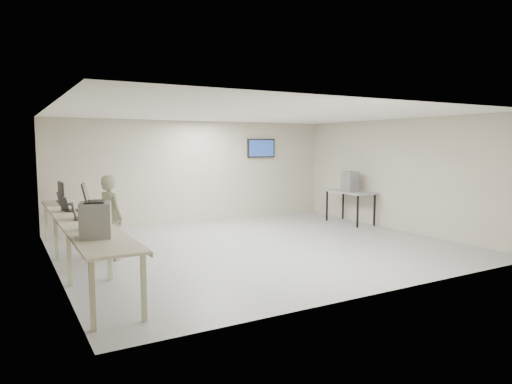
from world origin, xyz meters
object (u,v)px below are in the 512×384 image
workbench (81,222)px  soldier (111,217)px  equipment_box (96,220)px  side_table (350,194)px

workbench → soldier: bearing=37.5°
equipment_box → soldier: (0.67, 2.26, -0.34)m
equipment_box → soldier: soldier is taller
workbench → side_table: bearing=10.3°
equipment_box → side_table: bearing=37.2°
side_table → equipment_box: bearing=-156.8°
workbench → side_table: size_ratio=4.07×
equipment_box → soldier: 2.39m
soldier → side_table: size_ratio=1.09×
soldier → workbench: bearing=104.6°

